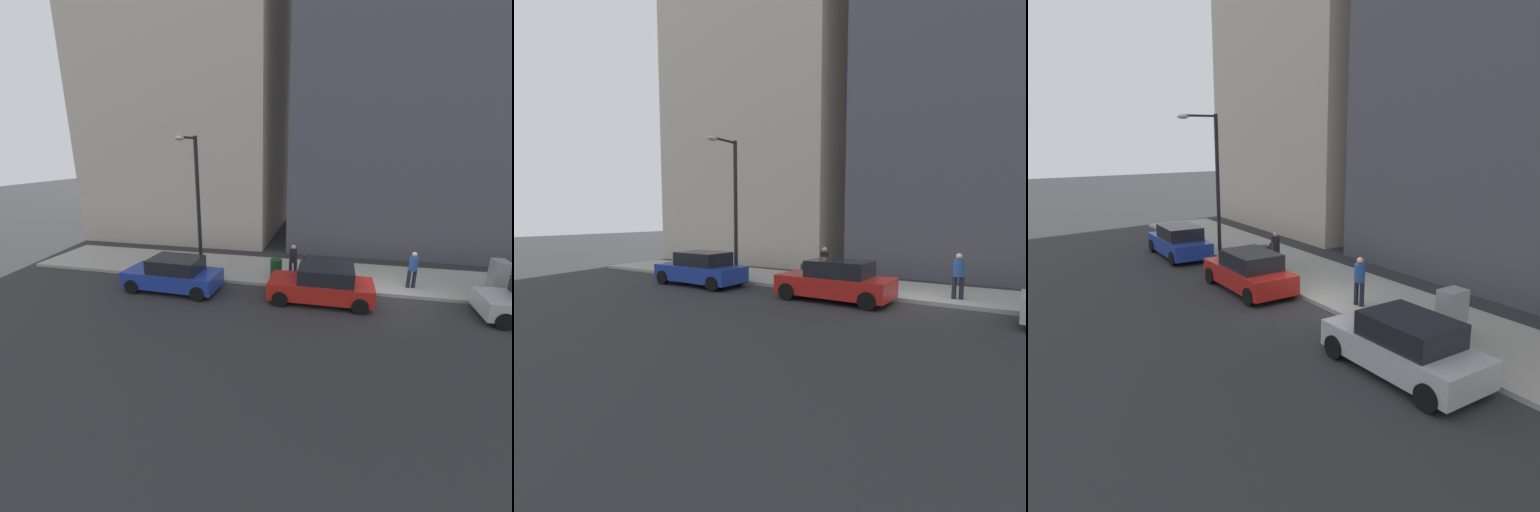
# 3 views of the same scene
# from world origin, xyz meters

# --- Properties ---
(ground_plane) EXTENTS (120.00, 120.00, 0.00)m
(ground_plane) POSITION_xyz_m (0.00, 0.00, 0.00)
(ground_plane) COLOR #2B2B2D
(sidewalk) EXTENTS (4.00, 36.00, 0.15)m
(sidewalk) POSITION_xyz_m (2.00, 0.00, 0.07)
(sidewalk) COLOR #9E9B93
(sidewalk) RESTS_ON ground
(parked_car_red) EXTENTS (1.94, 4.21, 1.52)m
(parked_car_red) POSITION_xyz_m (-1.07, 2.73, 0.74)
(parked_car_red) COLOR red
(parked_car_red) RESTS_ON ground
(parked_car_blue) EXTENTS (2.04, 4.26, 1.52)m
(parked_car_blue) POSITION_xyz_m (-1.29, 9.23, 0.74)
(parked_car_blue) COLOR #1E389E
(parked_car_blue) RESTS_ON ground
(parking_meter) EXTENTS (0.14, 0.10, 1.35)m
(parking_meter) POSITION_xyz_m (0.45, 3.61, 0.98)
(parking_meter) COLOR slate
(parking_meter) RESTS_ON sidewalk
(utility_box) EXTENTS (0.83, 0.61, 1.43)m
(utility_box) POSITION_xyz_m (1.30, -4.61, 0.85)
(utility_box) COLOR #A8A399
(utility_box) RESTS_ON sidewalk
(streetlamp) EXTENTS (1.97, 0.32, 6.50)m
(streetlamp) POSITION_xyz_m (0.28, 8.66, 4.02)
(streetlamp) COLOR black
(streetlamp) RESTS_ON sidewalk
(trash_bin) EXTENTS (0.56, 0.56, 0.90)m
(trash_bin) POSITION_xyz_m (0.90, 4.98, 0.60)
(trash_bin) COLOR #14381E
(trash_bin) RESTS_ON sidewalk
(pedestrian_midblock) EXTENTS (0.36, 0.40, 1.66)m
(pedestrian_midblock) POSITION_xyz_m (0.98, -1.12, 1.09)
(pedestrian_midblock) COLOR #1E1E2D
(pedestrian_midblock) RESTS_ON sidewalk
(pedestrian_far_corner) EXTENTS (0.36, 0.38, 1.66)m
(pedestrian_far_corner) POSITION_xyz_m (0.99, 4.18, 1.09)
(pedestrian_far_corner) COLOR #1E1E2D
(pedestrian_far_corner) RESTS_ON sidewalk
(office_block_center) EXTENTS (12.49, 12.49, 26.65)m
(office_block_center) POSITION_xyz_m (11.74, -1.08, 13.33)
(office_block_center) COLOR #4C4C56
(office_block_center) RESTS_ON ground
(office_tower_right) EXTENTS (12.63, 12.63, 24.71)m
(office_tower_right) POSITION_xyz_m (11.81, 12.95, 12.35)
(office_tower_right) COLOR #BCB29E
(office_tower_right) RESTS_ON ground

